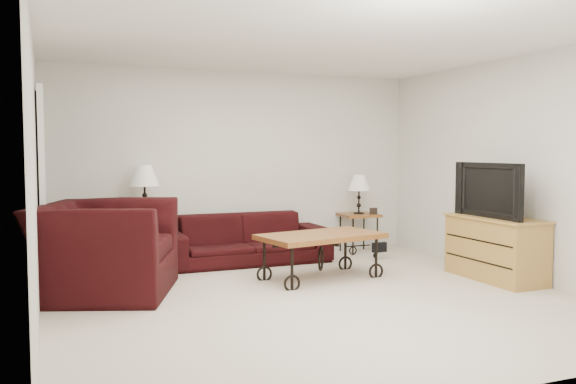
{
  "coord_description": "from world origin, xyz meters",
  "views": [
    {
      "loc": [
        -2.42,
        -5.3,
        1.45
      ],
      "look_at": [
        0.0,
        0.7,
        1.0
      ],
      "focal_mm": 37.61,
      "sensor_mm": 36.0,
      "label": 1
    }
  ],
  "objects_px": {
    "side_table_right": "(359,233)",
    "coffee_table": "(321,256)",
    "backpack": "(375,243)",
    "lamp_left": "(145,191)",
    "lamp_right": "(359,194)",
    "tv_stand": "(495,248)",
    "sofa": "(245,239)",
    "armchair": "(106,249)",
    "side_table_left": "(146,242)",
    "television": "(495,190)"
  },
  "relations": [
    {
      "from": "side_table_right",
      "to": "coffee_table",
      "type": "xyz_separation_m",
      "value": [
        -1.25,
        -1.41,
        -0.02
      ]
    },
    {
      "from": "side_table_right",
      "to": "backpack",
      "type": "distance_m",
      "value": 0.51
    },
    {
      "from": "coffee_table",
      "to": "lamp_left",
      "type": "bearing_deg",
      "value": 140.84
    },
    {
      "from": "side_table_right",
      "to": "lamp_right",
      "type": "distance_m",
      "value": 0.55
    },
    {
      "from": "tv_stand",
      "to": "sofa",
      "type": "bearing_deg",
      "value": 138.97
    },
    {
      "from": "armchair",
      "to": "sofa",
      "type": "bearing_deg",
      "value": -39.4
    },
    {
      "from": "armchair",
      "to": "lamp_right",
      "type": "bearing_deg",
      "value": -50.6
    },
    {
      "from": "backpack",
      "to": "armchair",
      "type": "bearing_deg",
      "value": -153.0
    },
    {
      "from": "lamp_left",
      "to": "backpack",
      "type": "relative_size",
      "value": 1.57
    },
    {
      "from": "sofa",
      "to": "side_table_left",
      "type": "height_order",
      "value": "side_table_left"
    },
    {
      "from": "lamp_right",
      "to": "armchair",
      "type": "xyz_separation_m",
      "value": [
        -3.56,
        -1.25,
        -0.36
      ]
    },
    {
      "from": "backpack",
      "to": "tv_stand",
      "type": "bearing_deg",
      "value": -56.02
    },
    {
      "from": "side_table_right",
      "to": "lamp_left",
      "type": "xyz_separation_m",
      "value": [
        -2.98,
        0.0,
        0.67
      ]
    },
    {
      "from": "sofa",
      "to": "coffee_table",
      "type": "bearing_deg",
      "value": -67.95
    },
    {
      "from": "side_table_left",
      "to": "coffee_table",
      "type": "bearing_deg",
      "value": -39.16
    },
    {
      "from": "side_table_left",
      "to": "backpack",
      "type": "distance_m",
      "value": 3.0
    },
    {
      "from": "lamp_right",
      "to": "television",
      "type": "height_order",
      "value": "television"
    },
    {
      "from": "lamp_left",
      "to": "armchair",
      "type": "xyz_separation_m",
      "value": [
        -0.58,
        -1.25,
        -0.49
      ]
    },
    {
      "from": "lamp_right",
      "to": "television",
      "type": "bearing_deg",
      "value": -76.46
    },
    {
      "from": "lamp_left",
      "to": "armchair",
      "type": "height_order",
      "value": "lamp_left"
    },
    {
      "from": "armchair",
      "to": "backpack",
      "type": "height_order",
      "value": "armchair"
    },
    {
      "from": "side_table_right",
      "to": "lamp_left",
      "type": "height_order",
      "value": "lamp_left"
    },
    {
      "from": "sofa",
      "to": "tv_stand",
      "type": "xyz_separation_m",
      "value": [
        2.29,
        -1.99,
        0.04
      ]
    },
    {
      "from": "side_table_right",
      "to": "lamp_left",
      "type": "distance_m",
      "value": 3.06
    },
    {
      "from": "armchair",
      "to": "television",
      "type": "distance_m",
      "value": 4.22
    },
    {
      "from": "side_table_left",
      "to": "side_table_right",
      "type": "height_order",
      "value": "side_table_left"
    },
    {
      "from": "side_table_left",
      "to": "lamp_left",
      "type": "height_order",
      "value": "lamp_left"
    },
    {
      "from": "side_table_left",
      "to": "television",
      "type": "relative_size",
      "value": 0.6
    },
    {
      "from": "coffee_table",
      "to": "tv_stand",
      "type": "distance_m",
      "value": 1.95
    },
    {
      "from": "side_table_left",
      "to": "tv_stand",
      "type": "height_order",
      "value": "tv_stand"
    },
    {
      "from": "lamp_left",
      "to": "television",
      "type": "height_order",
      "value": "television"
    },
    {
      "from": "sofa",
      "to": "tv_stand",
      "type": "relative_size",
      "value": 1.82
    },
    {
      "from": "lamp_left",
      "to": "side_table_right",
      "type": "bearing_deg",
      "value": 0.0
    },
    {
      "from": "sofa",
      "to": "backpack",
      "type": "bearing_deg",
      "value": -10.76
    },
    {
      "from": "sofa",
      "to": "tv_stand",
      "type": "bearing_deg",
      "value": -41.03
    },
    {
      "from": "side_table_right",
      "to": "backpack",
      "type": "relative_size",
      "value": 1.37
    },
    {
      "from": "lamp_right",
      "to": "backpack",
      "type": "distance_m",
      "value": 0.81
    },
    {
      "from": "side_table_left",
      "to": "television",
      "type": "height_order",
      "value": "television"
    },
    {
      "from": "television",
      "to": "backpack",
      "type": "distance_m",
      "value": 1.93
    },
    {
      "from": "side_table_left",
      "to": "lamp_right",
      "type": "distance_m",
      "value": 3.02
    },
    {
      "from": "side_table_right",
      "to": "television",
      "type": "relative_size",
      "value": 0.52
    },
    {
      "from": "tv_stand",
      "to": "television",
      "type": "height_order",
      "value": "television"
    },
    {
      "from": "side_table_left",
      "to": "side_table_right",
      "type": "distance_m",
      "value": 2.98
    },
    {
      "from": "side_table_left",
      "to": "tv_stand",
      "type": "bearing_deg",
      "value": -31.67
    },
    {
      "from": "side_table_right",
      "to": "backpack",
      "type": "xyz_separation_m",
      "value": [
        -0.02,
        -0.51,
        -0.07
      ]
    },
    {
      "from": "side_table_left",
      "to": "lamp_right",
      "type": "xyz_separation_m",
      "value": [
        2.98,
        0.0,
        0.51
      ]
    },
    {
      "from": "side_table_left",
      "to": "side_table_right",
      "type": "bearing_deg",
      "value": 0.0
    },
    {
      "from": "television",
      "to": "sofa",
      "type": "bearing_deg",
      "value": -131.28
    },
    {
      "from": "coffee_table",
      "to": "armchair",
      "type": "distance_m",
      "value": 2.33
    },
    {
      "from": "side_table_right",
      "to": "lamp_left",
      "type": "relative_size",
      "value": 0.87
    }
  ]
}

